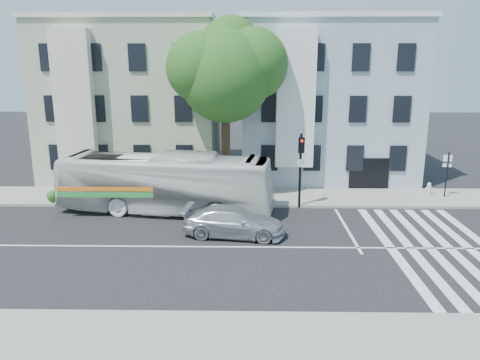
{
  "coord_description": "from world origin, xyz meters",
  "views": [
    {
      "loc": [
        1.39,
        -20.22,
        8.34
      ],
      "look_at": [
        0.98,
        3.19,
        2.4
      ],
      "focal_mm": 35.0,
      "sensor_mm": 36.0,
      "label": 1
    }
  ],
  "objects_px": {
    "fire_hydrant": "(429,188)",
    "bus": "(165,183)",
    "sedan": "(234,222)",
    "traffic_signal": "(301,161)"
  },
  "relations": [
    {
      "from": "fire_hydrant",
      "to": "bus",
      "type": "bearing_deg",
      "value": -168.26
    },
    {
      "from": "sedan",
      "to": "traffic_signal",
      "type": "bearing_deg",
      "value": -31.89
    },
    {
      "from": "bus",
      "to": "fire_hydrant",
      "type": "relative_size",
      "value": 15.57
    },
    {
      "from": "sedan",
      "to": "traffic_signal",
      "type": "xyz_separation_m",
      "value": [
        3.69,
        4.49,
        2.12
      ]
    },
    {
      "from": "bus",
      "to": "traffic_signal",
      "type": "height_order",
      "value": "traffic_signal"
    },
    {
      "from": "sedan",
      "to": "fire_hydrant",
      "type": "distance_m",
      "value": 14.09
    },
    {
      "from": "fire_hydrant",
      "to": "sedan",
      "type": "bearing_deg",
      "value": -149.73
    },
    {
      "from": "traffic_signal",
      "to": "fire_hydrant",
      "type": "bearing_deg",
      "value": -5.63
    },
    {
      "from": "bus",
      "to": "traffic_signal",
      "type": "relative_size",
      "value": 2.76
    },
    {
      "from": "traffic_signal",
      "to": "fire_hydrant",
      "type": "xyz_separation_m",
      "value": [
        8.47,
        2.61,
        -2.3
      ]
    }
  ]
}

